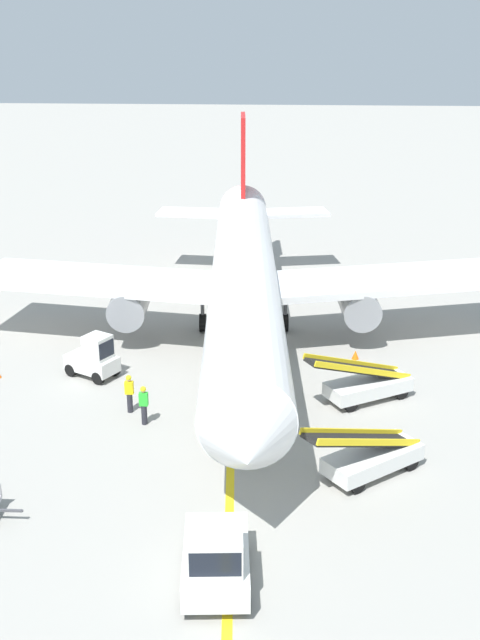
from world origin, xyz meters
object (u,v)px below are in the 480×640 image
object	(u,v)px
baggage_tug_near_wing	(94,358)
belt_loader_aft_hold	(371,455)
safety_cone_nose_left	(355,355)
safety_cone_nose_right	(267,386)
airliner	(244,278)
belt_loader_forward_hold	(366,383)
ground_crew_marshaller	(144,404)
ground_crew_wing_walker	(129,392)
pushback_tug	(216,556)

from	to	relation	value
baggage_tug_near_wing	belt_loader_aft_hold	bearing A→B (deg)	-32.60
safety_cone_nose_left	safety_cone_nose_right	world-z (taller)	same
airliner	belt_loader_forward_hold	world-z (taller)	airliner
belt_loader_forward_hold	ground_crew_marshaller	xyz separation A→B (m)	(-9.22, -2.87, 0.13)
airliner	safety_cone_nose_left	bearing A→B (deg)	-19.00
belt_loader_aft_hold	safety_cone_nose_right	bearing A→B (deg)	120.64
belt_loader_forward_hold	safety_cone_nose_left	xyz separation A→B (m)	(-0.12, 4.49, -0.56)
belt_loader_aft_hold	ground_crew_marshaller	size ratio (longest dim) A/B	2.76
ground_crew_wing_walker	safety_cone_nose_right	distance (m)	6.25
baggage_tug_near_wing	pushback_tug	bearing A→B (deg)	-63.39
belt_loader_aft_hold	belt_loader_forward_hold	bearing A→B (deg)	86.73
belt_loader_aft_hold	safety_cone_nose_left	size ratio (longest dim) A/B	10.65
ground_crew_marshaller	safety_cone_nose_left	bearing A→B (deg)	38.96
belt_loader_forward_hold	ground_crew_marshaller	bearing A→B (deg)	-162.71
safety_cone_nose_right	belt_loader_forward_hold	bearing A→B (deg)	-7.56
pushback_tug	belt_loader_forward_hold	bearing A→B (deg)	66.86
baggage_tug_near_wing	ground_crew_wing_walker	world-z (taller)	baggage_tug_near_wing
pushback_tug	belt_loader_aft_hold	bearing A→B (deg)	51.96
pushback_tug	ground_crew_marshaller	world-z (taller)	pushback_tug
pushback_tug	belt_loader_forward_hold	xyz separation A→B (m)	(5.33, 12.47, -0.22)
belt_loader_aft_hold	airliner	bearing A→B (deg)	113.23
airliner	belt_loader_aft_hold	bearing A→B (deg)	-66.77
belt_loader_aft_hold	ground_crew_wing_walker	size ratio (longest dim) A/B	2.76
safety_cone_nose_left	safety_cone_nose_right	xyz separation A→B (m)	(-4.19, -3.92, 0.00)
pushback_tug	airliner	bearing A→B (deg)	91.20
pushback_tug	ground_crew_wing_walker	size ratio (longest dim) A/B	2.21
belt_loader_forward_hold	safety_cone_nose_right	xyz separation A→B (m)	(-4.30, 0.57, -0.56)
belt_loader_aft_hold	pushback_tug	bearing A→B (deg)	-128.04
baggage_tug_near_wing	safety_cone_nose_left	xyz separation A→B (m)	(12.26, 2.91, -0.71)
safety_cone_nose_right	belt_loader_aft_hold	bearing A→B (deg)	-59.36
belt_loader_forward_hold	safety_cone_nose_left	size ratio (longest dim) A/B	11.22
ground_crew_wing_walker	safety_cone_nose_left	bearing A→B (deg)	32.61
ground_crew_wing_walker	airliner	bearing A→B (deg)	62.55
safety_cone_nose_right	ground_crew_wing_walker	bearing A→B (deg)	-157.07
ground_crew_wing_walker	safety_cone_nose_left	size ratio (longest dim) A/B	3.86
safety_cone_nose_left	ground_crew_wing_walker	bearing A→B (deg)	-147.39
baggage_tug_near_wing	ground_crew_marshaller	size ratio (longest dim) A/B	1.61
pushback_tug	safety_cone_nose_left	distance (m)	17.76
belt_loader_forward_hold	safety_cone_nose_left	world-z (taller)	belt_loader_forward_hold
belt_loader_aft_hold	ground_crew_marshaller	xyz separation A→B (m)	(-8.87, 3.23, 0.13)
airliner	safety_cone_nose_left	distance (m)	6.74
ground_crew_wing_walker	baggage_tug_near_wing	bearing A→B (deg)	124.42
ground_crew_marshaller	ground_crew_wing_walker	xyz separation A→B (m)	(-0.80, 1.02, 0.00)
pushback_tug	ground_crew_marshaller	size ratio (longest dim) A/B	2.21
airliner	pushback_tug	xyz separation A→B (m)	(0.39, -18.90, -2.42)
airliner	ground_crew_wing_walker	world-z (taller)	airliner
pushback_tug	safety_cone_nose_left	size ratio (longest dim) A/B	8.52
pushback_tug	safety_cone_nose_right	distance (m)	13.11
ground_crew_marshaller	ground_crew_wing_walker	world-z (taller)	same
airliner	belt_loader_aft_hold	world-z (taller)	airliner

